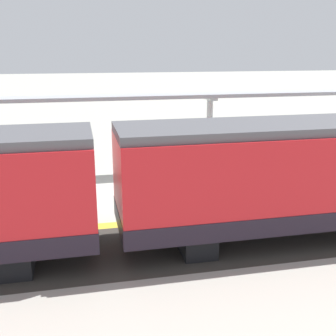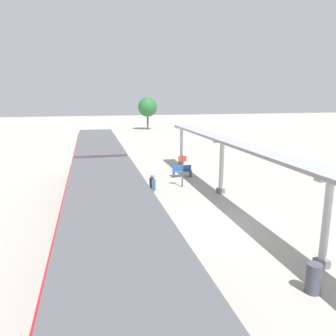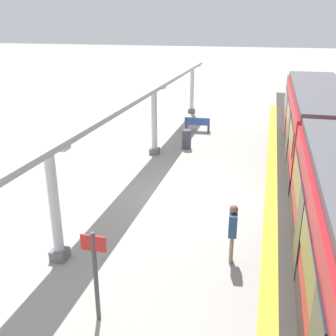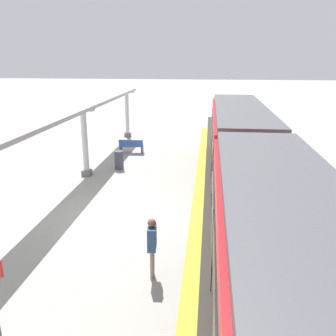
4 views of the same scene
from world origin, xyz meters
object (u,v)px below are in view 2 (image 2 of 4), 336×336
train_near_carriage (113,254)px  train_far_carriage (99,165)px  bench_mid_platform (182,171)px  canopy_pillar_third (222,167)px  canopy_pillar_fourth (181,145)px  passenger_waiting_near_edge (152,186)px  canopy_pillar_second (326,223)px  trash_bin (314,278)px  platform_info_sign (182,168)px

train_near_carriage → train_far_carriage: bearing=90.0°
train_far_carriage → bench_mid_platform: (6.28, 2.92, -1.38)m
train_near_carriage → canopy_pillar_third: size_ratio=3.44×
canopy_pillar_third → canopy_pillar_fourth: bearing=90.0°
canopy_pillar_fourth → passenger_waiting_near_edge: (-4.64, -10.38, -0.64)m
train_near_carriage → passenger_waiting_near_edge: bearing=72.8°
passenger_waiting_near_edge → train_far_carriage: bearing=134.9°
canopy_pillar_second → passenger_waiting_near_edge: 9.67m
trash_bin → passenger_waiting_near_edge: size_ratio=0.57×
bench_mid_platform → platform_info_sign: 3.03m
trash_bin → passenger_waiting_near_edge: passenger_waiting_near_edge is taller
canopy_pillar_third → canopy_pillar_second: bearing=-90.0°
train_far_carriage → trash_bin: train_far_carriage is taller
train_far_carriage → canopy_pillar_fourth: (7.52, 7.49, -0.11)m
passenger_waiting_near_edge → canopy_pillar_third: bearing=13.2°
canopy_pillar_third → trash_bin: size_ratio=3.43×
canopy_pillar_second → canopy_pillar_third: 9.55m
train_near_carriage → passenger_waiting_near_edge: train_near_carriage is taller
passenger_waiting_near_edge → train_near_carriage: bearing=-107.2°
canopy_pillar_fourth → passenger_waiting_near_edge: 11.39m
canopy_pillar_second → trash_bin: canopy_pillar_second is taller
platform_info_sign → canopy_pillar_third: bearing=-43.9°
canopy_pillar_fourth → bench_mid_platform: bearing=-105.1°
trash_bin → platform_info_sign: (-0.66, 12.79, 0.84)m
canopy_pillar_fourth → trash_bin: canopy_pillar_fourth is taller
canopy_pillar_second → platform_info_sign: (-2.01, 11.48, -0.38)m
canopy_pillar_fourth → passenger_waiting_near_edge: canopy_pillar_fourth is taller
canopy_pillar_fourth → passenger_waiting_near_edge: bearing=-114.1°
canopy_pillar_second → canopy_pillar_fourth: 18.85m
bench_mid_platform → passenger_waiting_near_edge: 6.76m
canopy_pillar_second → canopy_pillar_third: same height
train_near_carriage → platform_info_sign: bearing=65.9°
canopy_pillar_third → passenger_waiting_near_edge: 4.81m
bench_mid_platform → trash_bin: trash_bin is taller
trash_bin → passenger_waiting_near_edge: (-3.29, 9.77, 0.58)m
canopy_pillar_fourth → train_near_carriage: bearing=-110.9°
train_far_carriage → trash_bin: (6.17, -12.66, -1.33)m
canopy_pillar_third → canopy_pillar_fourth: (0.00, 9.30, 0.00)m
bench_mid_platform → passenger_waiting_near_edge: passenger_waiting_near_edge is taller
train_far_carriage → canopy_pillar_fourth: 10.61m
train_far_carriage → passenger_waiting_near_edge: train_far_carriage is taller
canopy_pillar_third → platform_info_sign: 2.81m
canopy_pillar_fourth → platform_info_sign: 7.64m
canopy_pillar_third → canopy_pillar_fourth: size_ratio=1.00×
train_far_carriage → canopy_pillar_third: train_far_carriage is taller
canopy_pillar_fourth → platform_info_sign: size_ratio=1.53×
canopy_pillar_third → platform_info_sign: bearing=136.1°
canopy_pillar_second → bench_mid_platform: 14.38m
train_far_carriage → platform_info_sign: 5.53m
bench_mid_platform → platform_info_sign: (-0.78, -2.79, 0.89)m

